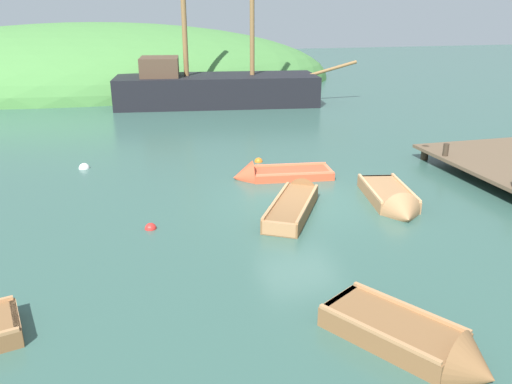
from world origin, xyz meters
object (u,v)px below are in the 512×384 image
object	(u,v)px
rowboat_outer_left	(417,344)
buoy_red	(151,229)
rowboat_near_dock	(273,176)
rowboat_center	(393,202)
rowboat_portside	(296,204)
buoy_orange	(259,162)
buoy_white	(84,168)
sailing_ship	(215,94)

from	to	relation	value
rowboat_outer_left	buoy_red	bearing A→B (deg)	-178.65
rowboat_near_dock	rowboat_center	world-z (taller)	rowboat_center
rowboat_outer_left	rowboat_center	world-z (taller)	rowboat_outer_left
rowboat_portside	rowboat_outer_left	bearing A→B (deg)	-150.51
rowboat_outer_left	buoy_orange	xyz separation A→B (m)	(0.33, 11.76, -0.14)
buoy_orange	rowboat_portside	bearing A→B (deg)	-92.13
buoy_orange	rowboat_near_dock	bearing A→B (deg)	-90.47
rowboat_center	buoy_orange	world-z (taller)	rowboat_center
buoy_white	buoy_red	distance (m)	6.49
rowboat_outer_left	buoy_white	world-z (taller)	rowboat_outer_left
rowboat_outer_left	buoy_orange	world-z (taller)	rowboat_outer_left
rowboat_outer_left	rowboat_near_dock	distance (m)	9.72
sailing_ship	rowboat_outer_left	xyz separation A→B (m)	(-0.91, -24.40, -0.53)
rowboat_portside	rowboat_center	xyz separation A→B (m)	(2.88, -0.53, -0.02)
rowboat_near_dock	buoy_white	xyz separation A→B (m)	(-6.43, 2.84, -0.08)
sailing_ship	rowboat_center	bearing A→B (deg)	-75.82
buoy_red	sailing_ship	bearing A→B (deg)	74.47
rowboat_center	buoy_white	bearing A→B (deg)	-113.31
rowboat_outer_left	buoy_white	size ratio (longest dim) A/B	8.03
rowboat_near_dock	buoy_red	world-z (taller)	rowboat_near_dock
rowboat_outer_left	rowboat_near_dock	world-z (taller)	rowboat_outer_left
rowboat_portside	buoy_orange	bearing A→B (deg)	28.56
buoy_red	rowboat_portside	bearing A→B (deg)	5.92
buoy_white	buoy_red	xyz separation A→B (m)	(2.03, -6.17, 0.00)
rowboat_portside	rowboat_near_dock	bearing A→B (deg)	27.38
buoy_red	rowboat_center	bearing A→B (deg)	-0.73
rowboat_center	rowboat_near_dock	bearing A→B (deg)	-130.51
rowboat_outer_left	buoy_orange	bearing A→B (deg)	147.09
rowboat_portside	buoy_white	bearing A→B (deg)	78.26
rowboat_portside	buoy_orange	size ratio (longest dim) A/B	11.95
rowboat_portside	buoy_red	world-z (taller)	rowboat_portside
sailing_ship	rowboat_center	size ratio (longest dim) A/B	4.31
rowboat_portside	buoy_white	world-z (taller)	rowboat_portside
sailing_ship	buoy_white	bearing A→B (deg)	-113.19
rowboat_center	buoy_white	xyz separation A→B (m)	(-9.14, 6.26, -0.12)
buoy_white	rowboat_near_dock	bearing A→B (deg)	-23.82
buoy_orange	rowboat_outer_left	bearing A→B (deg)	-91.59
sailing_ship	rowboat_outer_left	world-z (taller)	sailing_ship
sailing_ship	buoy_white	distance (m)	13.79
rowboat_outer_left	buoy_orange	size ratio (longest dim) A/B	9.83
rowboat_portside	buoy_orange	world-z (taller)	rowboat_portside
rowboat_portside	rowboat_outer_left	distance (m)	6.83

